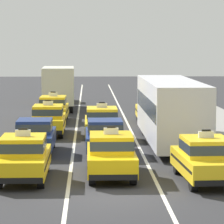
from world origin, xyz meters
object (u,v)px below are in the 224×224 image
at_px(sedan_center_second, 105,135).
at_px(taxi_right_third, 152,109).
at_px(taxi_left_third, 48,119).
at_px(bus_right_second, 170,108).
at_px(taxi_center_nearest, 111,154).
at_px(box_truck_left_fifth, 59,87).
at_px(sedan_left_second, 35,135).
at_px(taxi_left_sixth, 59,92).
at_px(taxi_right_nearest, 205,158).
at_px(taxi_left_fourth, 53,108).
at_px(taxi_center_third, 102,122).
at_px(taxi_left_nearest, 23,157).

relative_size(sedan_center_second, taxi_right_third, 0.94).
relative_size(taxi_left_third, bus_right_second, 0.41).
bearing_deg(taxi_left_third, sedan_center_second, -65.38).
bearing_deg(bus_right_second, taxi_center_nearest, -111.49).
relative_size(taxi_left_third, taxi_right_third, 1.00).
height_order(box_truck_left_fifth, taxi_right_third, box_truck_left_fifth).
xyz_separation_m(sedan_left_second, box_truck_left_fifth, (0.23, 20.29, 0.93)).
relative_size(box_truck_left_fifth, taxi_left_sixth, 1.53).
bearing_deg(bus_right_second, taxi_right_nearest, -89.12).
xyz_separation_m(taxi_left_sixth, taxi_right_nearest, (6.77, -34.04, 0.00)).
height_order(taxi_left_sixth, sedan_center_second, taxi_left_sixth).
bearing_deg(taxi_left_fourth, taxi_left_sixth, 90.92).
xyz_separation_m(box_truck_left_fifth, sedan_center_second, (3.01, -20.56, -0.93)).
height_order(taxi_left_third, taxi_right_third, same).
xyz_separation_m(box_truck_left_fifth, taxi_center_nearest, (3.11, -25.99, -0.90)).
height_order(taxi_left_fourth, taxi_right_nearest, same).
xyz_separation_m(taxi_left_third, taxi_center_nearest, (3.08, -11.95, 0.00)).
height_order(sedan_left_second, taxi_left_sixth, taxi_left_sixth).
bearing_deg(sedan_left_second, box_truck_left_fifth, 89.36).
distance_m(taxi_left_third, bus_right_second, 7.38).
distance_m(taxi_center_nearest, taxi_center_third, 10.46).
relative_size(taxi_left_nearest, taxi_left_sixth, 1.00).
xyz_separation_m(taxi_left_third, taxi_left_sixth, (-0.28, 21.00, 0.00)).
bearing_deg(box_truck_left_fifth, taxi_right_third, -54.16).
relative_size(taxi_center_nearest, sedan_center_second, 1.06).
bearing_deg(taxi_center_nearest, taxi_right_nearest, -17.75).
distance_m(taxi_left_sixth, bus_right_second, 25.53).
height_order(taxi_left_third, taxi_left_fourth, same).
height_order(sedan_center_second, taxi_right_third, taxi_right_third).
bearing_deg(sedan_left_second, sedan_center_second, -4.70).
bearing_deg(taxi_left_sixth, sedan_left_second, -89.95).
height_order(taxi_left_third, taxi_right_nearest, same).
distance_m(sedan_center_second, taxi_right_nearest, 7.41).
bearing_deg(bus_right_second, taxi_left_fourth, 122.78).
distance_m(box_truck_left_fifth, taxi_center_third, 15.84).
bearing_deg(taxi_left_nearest, taxi_left_third, 89.09).
relative_size(sedan_center_second, taxi_center_third, 0.95).
bearing_deg(sedan_center_second, bus_right_second, 40.53).
bearing_deg(taxi_left_sixth, taxi_right_third, -67.35).
xyz_separation_m(taxi_left_fourth, taxi_right_nearest, (6.54, -19.33, 0.00)).
height_order(box_truck_left_fifth, taxi_center_third, box_truck_left_fifth).
height_order(sedan_center_second, taxi_center_third, taxi_center_third).
bearing_deg(taxi_center_nearest, taxi_right_third, 79.61).
bearing_deg(taxi_left_sixth, taxi_center_third, -81.85).
distance_m(bus_right_second, taxi_right_third, 9.04).
relative_size(taxi_left_third, taxi_left_fourth, 0.99).
relative_size(sedan_left_second, taxi_right_nearest, 0.93).
height_order(taxi_center_nearest, bus_right_second, bus_right_second).
bearing_deg(box_truck_left_fifth, taxi_left_fourth, -90.09).
height_order(sedan_center_second, taxi_right_nearest, taxi_right_nearest).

